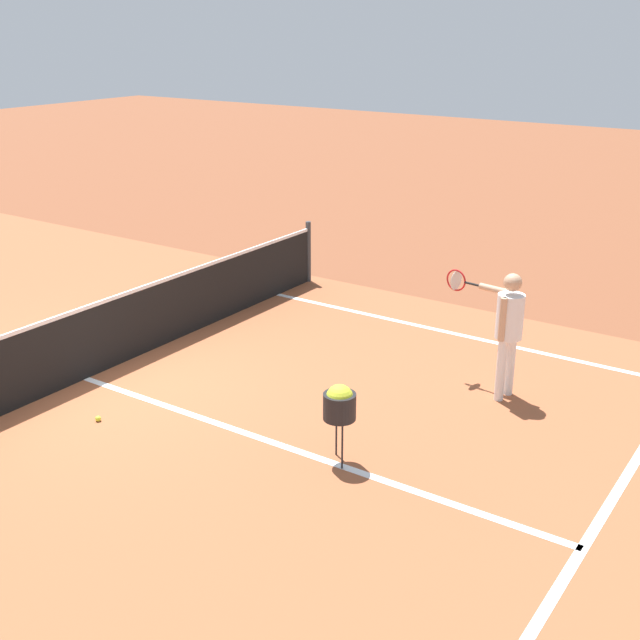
# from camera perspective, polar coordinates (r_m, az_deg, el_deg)

# --- Properties ---
(ground_plane) EXTENTS (60.00, 60.00, 0.00)m
(ground_plane) POSITION_cam_1_polar(r_m,az_deg,el_deg) (10.89, -16.10, -3.97)
(ground_plane) COLOR brown
(court_surface_inbounds) EXTENTS (10.62, 24.40, 0.00)m
(court_surface_inbounds) POSITION_cam_1_polar(r_m,az_deg,el_deg) (10.89, -16.10, -3.97)
(court_surface_inbounds) COLOR #9E5433
(court_surface_inbounds) RESTS_ON ground_plane
(line_service_near) EXTENTS (8.22, 0.10, 0.01)m
(line_service_near) POSITION_cam_1_polar(r_m,az_deg,el_deg) (7.70, 17.92, -15.01)
(line_service_near) COLOR white
(line_service_near) RESTS_ON ground_plane
(line_center_service) EXTENTS (0.10, 6.40, 0.01)m
(line_center_service) POSITION_cam_1_polar(r_m,az_deg,el_deg) (8.88, -2.36, -8.90)
(line_center_service) COLOR white
(line_center_service) RESTS_ON ground_plane
(net) EXTENTS (10.13, 0.09, 1.07)m
(net) POSITION_cam_1_polar(r_m,az_deg,el_deg) (10.71, -16.35, -1.57)
(net) COLOR #33383D
(net) RESTS_ON ground_plane
(player_near) EXTENTS (0.63, 1.15, 1.57)m
(player_near) POSITION_cam_1_polar(r_m,az_deg,el_deg) (9.88, 13.00, -0.12)
(player_near) COLOR white
(player_near) RESTS_ON ground_plane
(ball_hopper) EXTENTS (0.34, 0.34, 0.87)m
(ball_hopper) POSITION_cam_1_polar(r_m,az_deg,el_deg) (8.30, 1.38, -5.86)
(ball_hopper) COLOR black
(ball_hopper) RESTS_ON ground_plane
(tennis_ball_near_net) EXTENTS (0.07, 0.07, 0.07)m
(tennis_ball_near_net) POSITION_cam_1_polar(r_m,az_deg,el_deg) (9.73, -15.29, -6.69)
(tennis_ball_near_net) COLOR #CCE033
(tennis_ball_near_net) RESTS_ON ground_plane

